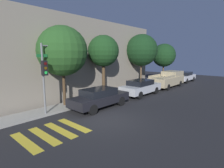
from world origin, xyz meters
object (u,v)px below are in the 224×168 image
object	(u,v)px
tree_far_end	(142,50)
tree_behind_truck	(164,55)
pickup_truck	(168,79)
sedan_far_end	(185,76)
traffic_light_pole	(51,65)
sedan_near_corner	(100,97)
tree_midblock	(103,51)
tree_near_corner	(62,51)
sedan_middle	(141,87)

from	to	relation	value
tree_far_end	tree_behind_truck	distance (m)	5.82
pickup_truck	sedan_far_end	bearing A→B (deg)	0.00
traffic_light_pole	pickup_truck	xyz separation A→B (m)	(14.59, -1.27, -2.22)
sedan_near_corner	tree_midblock	xyz separation A→B (m)	(2.58, 2.13, 3.40)
sedan_far_end	tree_behind_truck	size ratio (longest dim) A/B	0.83
tree_midblock	tree_behind_truck	size ratio (longest dim) A/B	1.03
sedan_near_corner	sedan_far_end	world-z (taller)	sedan_far_end
tree_midblock	tree_far_end	distance (m)	6.25
sedan_far_end	tree_behind_truck	world-z (taller)	tree_behind_truck
tree_midblock	tree_far_end	size ratio (longest dim) A/B	0.90
traffic_light_pole	pickup_truck	world-z (taller)	traffic_light_pole
sedan_far_end	tree_near_corner	size ratio (longest dim) A/B	0.77
tree_behind_truck	tree_far_end	bearing A→B (deg)	180.00
tree_near_corner	tree_behind_truck	size ratio (longest dim) A/B	1.08
sedan_middle	tree_midblock	xyz separation A→B (m)	(-2.93, 2.13, 3.37)
sedan_middle	pickup_truck	bearing A→B (deg)	-0.00
sedan_middle	tree_midblock	size ratio (longest dim) A/B	0.84
tree_far_end	sedan_far_end	bearing A→B (deg)	-14.22
sedan_near_corner	tree_behind_truck	world-z (taller)	tree_behind_truck
tree_midblock	tree_behind_truck	world-z (taller)	tree_midblock
sedan_far_end	tree_far_end	size ratio (longest dim) A/B	0.73
sedan_middle	pickup_truck	size ratio (longest dim) A/B	0.84
tree_midblock	tree_behind_truck	distance (m)	12.04
traffic_light_pole	tree_midblock	xyz separation A→B (m)	(5.62, 0.87, 0.99)
sedan_middle	tree_far_end	world-z (taller)	tree_far_end
pickup_truck	tree_far_end	xyz separation A→B (m)	(-2.73, 2.13, 3.44)
tree_near_corner	tree_midblock	distance (m)	4.16
tree_far_end	tree_behind_truck	bearing A→B (deg)	0.00
traffic_light_pole	sedan_middle	distance (m)	8.96
tree_behind_truck	traffic_light_pole	bearing A→B (deg)	-177.19
pickup_truck	tree_far_end	world-z (taller)	tree_far_end
traffic_light_pole	sedan_near_corner	xyz separation A→B (m)	(3.03, -1.27, -2.41)
traffic_light_pole	tree_behind_truck	world-z (taller)	tree_behind_truck
tree_far_end	traffic_light_pole	bearing A→B (deg)	-175.82
pickup_truck	sedan_middle	bearing A→B (deg)	180.00
traffic_light_pole	tree_midblock	distance (m)	5.77
sedan_near_corner	traffic_light_pole	bearing A→B (deg)	157.34
sedan_far_end	tree_far_end	bearing A→B (deg)	165.78
tree_midblock	tree_behind_truck	xyz separation A→B (m)	(12.04, 0.00, -0.34)
traffic_light_pole	sedan_middle	bearing A→B (deg)	-8.42
tree_midblock	sedan_middle	bearing A→B (deg)	-36.02
sedan_near_corner	sedan_middle	xyz separation A→B (m)	(5.52, 0.00, 0.03)
sedan_far_end	tree_behind_truck	bearing A→B (deg)	140.82
sedan_far_end	tree_near_corner	world-z (taller)	tree_near_corner
tree_near_corner	tree_behind_truck	distance (m)	16.20
sedan_far_end	tree_midblock	bearing A→B (deg)	171.72
traffic_light_pole	sedan_middle	xyz separation A→B (m)	(8.55, -1.27, -2.38)
traffic_light_pole	tree_far_end	world-z (taller)	tree_far_end
sedan_near_corner	sedan_middle	world-z (taller)	sedan_middle
sedan_near_corner	tree_near_corner	xyz separation A→B (m)	(-1.58, 2.13, 3.33)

